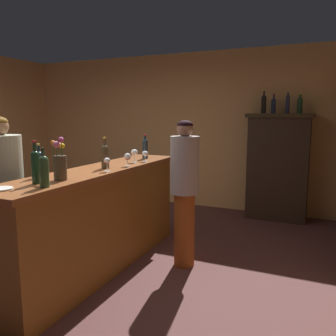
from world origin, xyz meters
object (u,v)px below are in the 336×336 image
(display_bottle_center, at_px, (288,103))
(display_bottle_midright, at_px, (300,104))
(patron_in_navy, at_px, (3,195))
(bartender, at_px, (185,187))
(display_cabinet, at_px, (278,165))
(wine_glass_rear, at_px, (134,153))
(wine_bottle_merlot, at_px, (145,148))
(wine_glass_mid, at_px, (128,157))
(cheese_plate, at_px, (1,189))
(wine_bottle_syrah, at_px, (105,155))
(flower_arrangement, at_px, (60,164))
(display_bottle_midleft, at_px, (273,105))
(display_bottle_left, at_px, (264,103))
(bar_counter, at_px, (99,220))
(wine_glass_front, at_px, (107,162))
(wine_glass_spare, at_px, (145,154))
(wine_bottle_pinot, at_px, (39,163))
(wine_bottle_rose, at_px, (36,165))
(wine_bottle_riesling, at_px, (44,170))

(display_bottle_center, height_order, display_bottle_midright, display_bottle_center)
(patron_in_navy, height_order, bartender, patron_in_navy)
(display_cabinet, distance_m, wine_glass_rear, 2.48)
(wine_bottle_merlot, height_order, bartender, bartender)
(wine_glass_mid, relative_size, cheese_plate, 0.83)
(wine_bottle_syrah, distance_m, display_bottle_midright, 3.10)
(display_bottle_center, xyz_separation_m, display_bottle_midright, (0.17, 0.00, -0.02))
(flower_arrangement, distance_m, display_bottle_midleft, 3.53)
(display_bottle_center, relative_size, bartender, 0.21)
(wine_bottle_syrah, height_order, display_bottle_left, display_bottle_left)
(bar_counter, bearing_deg, display_bottle_midright, 56.94)
(wine_glass_mid, relative_size, display_bottle_center, 0.43)
(wine_glass_front, bearing_deg, display_bottle_left, 69.72)
(cheese_plate, xyz_separation_m, display_bottle_midright, (1.77, 3.72, 0.68))
(wine_bottle_merlot, xyz_separation_m, wine_glass_spare, (0.13, -0.24, -0.05))
(display_bottle_center, bearing_deg, cheese_plate, -113.17)
(display_cabinet, bearing_deg, wine_glass_front, -114.77)
(wine_bottle_pinot, bearing_deg, display_bottle_midleft, 64.85)
(wine_bottle_rose, relative_size, wine_glass_mid, 2.42)
(display_cabinet, xyz_separation_m, wine_glass_rear, (-1.33, -2.06, 0.33))
(wine_bottle_pinot, xyz_separation_m, patron_in_navy, (-0.48, 0.01, -0.33))
(wine_bottle_syrah, distance_m, flower_arrangement, 0.69)
(patron_in_navy, bearing_deg, display_bottle_midleft, -0.21)
(wine_bottle_merlot, distance_m, wine_glass_mid, 0.66)
(wine_glass_front, xyz_separation_m, cheese_plate, (-0.24, -1.00, -0.09))
(display_cabinet, xyz_separation_m, display_bottle_midleft, (-0.11, 0.00, 0.90))
(wine_glass_front, bearing_deg, wine_bottle_riesling, -91.08)
(wine_glass_rear, height_order, flower_arrangement, flower_arrangement)
(wine_glass_spare, relative_size, cheese_plate, 0.73)
(wine_bottle_riesling, xyz_separation_m, cheese_plate, (-0.23, -0.20, -0.13))
(wine_bottle_merlot, distance_m, display_bottle_left, 2.12)
(flower_arrangement, xyz_separation_m, display_bottle_left, (1.11, 3.25, 0.57))
(wine_glass_rear, relative_size, cheese_plate, 0.89)
(display_bottle_midleft, distance_m, display_bottle_center, 0.20)
(bar_counter, height_order, display_bottle_midright, display_bottle_midright)
(wine_bottle_rose, bearing_deg, cheese_plate, -104.70)
(wine_bottle_pinot, xyz_separation_m, wine_glass_mid, (0.36, 0.87, -0.03))
(bartender, bearing_deg, wine_bottle_syrah, 30.23)
(wine_bottle_rose, height_order, display_bottle_midright, display_bottle_midright)
(wine_glass_spare, xyz_separation_m, display_bottle_midleft, (1.16, 1.94, 0.59))
(display_cabinet, relative_size, wine_bottle_riesling, 5.48)
(wine_bottle_rose, relative_size, patron_in_navy, 0.21)
(wine_glass_front, distance_m, bartender, 0.86)
(wine_glass_spare, distance_m, bartender, 0.69)
(bar_counter, distance_m, wine_glass_front, 0.66)
(wine_glass_rear, height_order, display_bottle_center, display_bottle_center)
(bar_counter, relative_size, flower_arrangement, 7.21)
(patron_in_navy, xyz_separation_m, bartender, (1.41, 1.04, -0.01))
(display_bottle_left, height_order, display_bottle_midright, display_bottle_left)
(wine_bottle_syrah, height_order, flower_arrangement, flower_arrangement)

